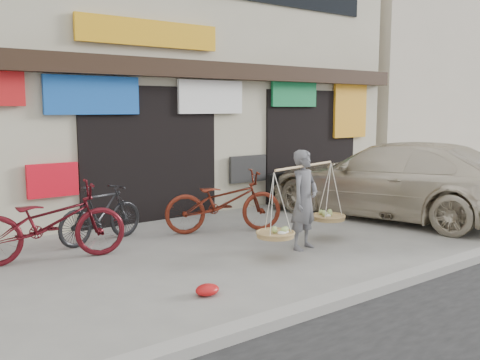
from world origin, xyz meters
TOP-DOWN VIEW (x-y plane):
  - ground at (0.00, 0.00)m, footprint 70.00×70.00m
  - kerb at (0.00, -2.00)m, footprint 70.00×0.25m
  - shophouse_block at (-0.00, 6.42)m, footprint 14.00×6.32m
  - neighbor_east at (13.50, 7.00)m, footprint 12.00×7.00m
  - street_vendor at (0.91, 0.06)m, footprint 2.12×0.96m
  - bike_0 at (-2.59, 1.85)m, footprint 2.34×1.22m
  - bike_1 at (-1.53, 2.45)m, footprint 1.71×0.82m
  - bike_2 at (0.56, 1.80)m, footprint 2.28×1.57m
  - suv at (4.15, 0.78)m, footprint 3.34×5.80m
  - red_bag at (-1.55, -0.82)m, footprint 0.31×0.25m

SIDE VIEW (x-z plane):
  - ground at x=0.00m, z-range 0.00..0.00m
  - kerb at x=0.00m, z-range 0.00..0.12m
  - red_bag at x=-1.55m, z-range 0.00..0.14m
  - bike_1 at x=-1.53m, z-range 0.00..0.99m
  - bike_2 at x=0.56m, z-range 0.00..1.13m
  - bike_0 at x=-2.59m, z-range 0.00..1.17m
  - street_vendor at x=0.91m, z-range -0.06..1.54m
  - suv at x=4.15m, z-range 0.00..1.58m
  - neighbor_east at x=13.50m, z-range 0.00..6.40m
  - shophouse_block at x=0.00m, z-range -0.05..6.95m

